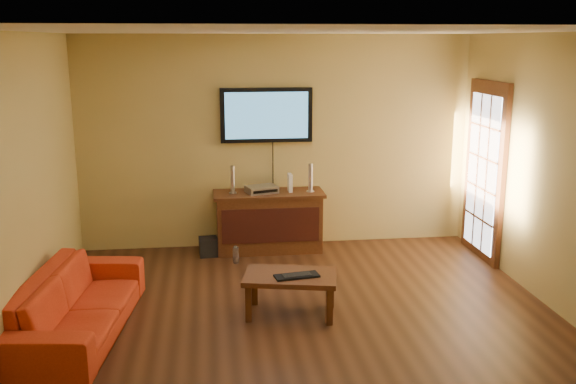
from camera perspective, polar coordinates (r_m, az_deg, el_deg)
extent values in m
plane|color=#321B0E|center=(6.22, 1.55, -11.62)|extent=(5.00, 5.00, 0.00)
plane|color=tan|center=(8.21, -1.03, 4.44)|extent=(5.00, 0.00, 5.00)
plane|color=tan|center=(5.94, -22.94, -0.11)|extent=(0.00, 5.00, 5.00)
plane|color=tan|center=(6.63, 23.51, 1.15)|extent=(0.00, 5.00, 5.00)
plane|color=white|center=(5.64, 1.73, 14.12)|extent=(5.00, 5.00, 0.00)
cube|color=#3F1F0E|center=(8.15, 17.09, 1.63)|extent=(0.06, 1.02, 2.22)
cube|color=white|center=(8.13, 16.85, 1.62)|extent=(0.01, 0.79, 1.89)
cube|color=#3F1F0E|center=(8.16, -1.72, -2.75)|extent=(1.31, 0.49, 0.72)
cube|color=black|center=(7.91, -1.54, -3.00)|extent=(1.20, 0.02, 0.43)
cube|color=#3F1F0E|center=(8.06, -1.73, -0.16)|extent=(1.39, 0.53, 0.04)
cube|color=black|center=(8.11, -1.93, 6.84)|extent=(1.16, 0.07, 0.68)
cube|color=teal|center=(8.07, -1.91, 6.81)|extent=(1.04, 0.01, 0.58)
cube|color=#3F1F0E|center=(6.27, 0.22, -7.54)|extent=(0.99, 0.71, 0.05)
cube|color=#3F1F0E|center=(6.20, -3.56, -9.87)|extent=(0.06, 0.06, 0.36)
cube|color=#3F1F0E|center=(6.14, 3.69, -10.13)|extent=(0.06, 0.06, 0.36)
cube|color=#3F1F0E|center=(6.58, -3.00, -8.46)|extent=(0.06, 0.06, 0.36)
cube|color=#3F1F0E|center=(6.52, 3.80, -8.68)|extent=(0.06, 0.06, 0.36)
imported|color=red|center=(6.16, -18.29, -8.62)|extent=(0.82, 2.06, 0.78)
cylinder|color=silver|center=(8.03, -4.92, -0.06)|extent=(0.10, 0.10, 0.01)
cylinder|color=silver|center=(7.99, -4.95, 1.15)|extent=(0.05, 0.05, 0.33)
cylinder|color=silver|center=(8.09, 2.00, 0.08)|extent=(0.10, 0.10, 0.01)
cylinder|color=silver|center=(8.05, 2.01, 1.32)|extent=(0.05, 0.05, 0.34)
cube|color=silver|center=(8.04, -2.36, 0.25)|extent=(0.43, 0.36, 0.08)
cube|color=white|center=(8.08, 0.17, 0.83)|extent=(0.05, 0.16, 0.22)
cube|color=black|center=(8.08, -7.08, -4.84)|extent=(0.24, 0.24, 0.23)
cylinder|color=white|center=(7.79, -4.66, -5.62)|extent=(0.08, 0.08, 0.19)
sphere|color=white|center=(7.76, -4.68, -4.91)|extent=(0.04, 0.04, 0.04)
cube|color=black|center=(6.20, 0.79, -7.47)|extent=(0.45, 0.23, 0.02)
cube|color=black|center=(6.19, 0.79, -7.36)|extent=(0.29, 0.16, 0.01)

